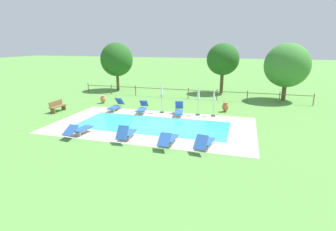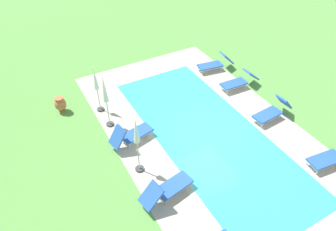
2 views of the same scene
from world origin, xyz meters
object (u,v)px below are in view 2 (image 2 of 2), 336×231
object	(u,v)px
sun_lounger_north_mid	(332,156)
terracotta_urn_near_fence	(60,104)
patio_umbrella_closed_row_mid_west	(96,84)
sun_lounger_south_mid	(239,81)
patio_umbrella_closed_row_west	(105,94)
sun_lounger_north_end	(215,63)
sun_lounger_south_far	(168,189)
patio_umbrella_closed_row_centre	(137,137)
sun_lounger_north_near_steps	(272,111)
sun_lounger_north_far	(131,134)

from	to	relation	value
sun_lounger_north_mid	terracotta_urn_near_fence	world-z (taller)	sun_lounger_north_mid
sun_lounger_north_mid	patio_umbrella_closed_row_mid_west	xyz separation A→B (m)	(7.16, 6.46, 1.05)
sun_lounger_south_mid	terracotta_urn_near_fence	size ratio (longest dim) A/B	2.65
sun_lounger_north_mid	patio_umbrella_closed_row_mid_west	bearing A→B (deg)	42.06
patio_umbrella_closed_row_west	sun_lounger_north_end	bearing A→B (deg)	-77.17
patio_umbrella_closed_row_west	terracotta_urn_near_fence	xyz separation A→B (m)	(1.91, 1.56, -1.22)
patio_umbrella_closed_row_mid_west	sun_lounger_south_far	bearing A→B (deg)	-175.39
patio_umbrella_closed_row_centre	patio_umbrella_closed_row_mid_west	bearing A→B (deg)	1.20
sun_lounger_north_end	sun_lounger_south_mid	distance (m)	1.94
patio_umbrella_closed_row_west	sun_lounger_north_near_steps	bearing A→B (deg)	-115.17
patio_umbrella_closed_row_mid_west	sun_lounger_south_mid	bearing A→B (deg)	-103.69
patio_umbrella_closed_row_west	sun_lounger_south_far	bearing A→B (deg)	-174.30
patio_umbrella_closed_row_west	sun_lounger_south_mid	bearing A→B (deg)	-93.92
sun_lounger_north_far	sun_lounger_south_mid	bearing A→B (deg)	-81.37
sun_lounger_north_far	sun_lounger_south_far	bearing A→B (deg)	-179.78
terracotta_urn_near_fence	sun_lounger_north_near_steps	bearing A→B (deg)	-121.75
patio_umbrella_closed_row_centre	sun_lounger_south_mid	bearing A→B (deg)	-69.76
patio_umbrella_closed_row_mid_west	sun_lounger_north_end	bearing A→B (deg)	-87.10
sun_lounger_north_near_steps	sun_lounger_north_mid	bearing A→B (deg)	-178.14
sun_lounger_north_end	sun_lounger_south_far	xyz separation A→B (m)	(-5.82, 6.09, -0.00)
sun_lounger_north_near_steps	sun_lounger_south_mid	distance (m)	2.54
sun_lounger_south_mid	sun_lounger_south_far	bearing A→B (deg)	122.30
sun_lounger_south_mid	patio_umbrella_closed_row_west	world-z (taller)	patio_umbrella_closed_row_west
sun_lounger_north_far	sun_lounger_north_end	distance (m)	6.74
sun_lounger_north_far	patio_umbrella_closed_row_west	world-z (taller)	patio_umbrella_closed_row_west
sun_lounger_south_far	patio_umbrella_closed_row_mid_west	world-z (taller)	patio_umbrella_closed_row_mid_west
sun_lounger_north_near_steps	terracotta_urn_near_fence	xyz separation A→B (m)	(4.90, 7.92, 0.02)
sun_lounger_north_end	terracotta_urn_near_fence	bearing A→B (deg)	86.96
sun_lounger_north_far	sun_lounger_north_end	xyz separation A→B (m)	(2.87, -6.10, -0.02)
patio_umbrella_closed_row_mid_west	terracotta_urn_near_fence	world-z (taller)	patio_umbrella_closed_row_mid_west
patio_umbrella_closed_row_mid_west	sun_lounger_north_near_steps	bearing A→B (deg)	-123.05
sun_lounger_north_mid	sun_lounger_south_mid	size ratio (longest dim) A/B	1.05
sun_lounger_north_end	terracotta_urn_near_fence	size ratio (longest dim) A/B	2.65
sun_lounger_north_far	patio_umbrella_closed_row_centre	world-z (taller)	patio_umbrella_closed_row_centre
sun_lounger_north_near_steps	patio_umbrella_closed_row_centre	distance (m)	6.41
patio_umbrella_closed_row_west	patio_umbrella_closed_row_centre	world-z (taller)	patio_umbrella_closed_row_centre
patio_umbrella_closed_row_west	terracotta_urn_near_fence	world-z (taller)	patio_umbrella_closed_row_west
sun_lounger_north_end	patio_umbrella_closed_row_mid_west	xyz separation A→B (m)	(-0.33, 6.53, 1.03)
terracotta_urn_near_fence	sun_lounger_south_far	bearing A→B (deg)	-162.27
sun_lounger_north_far	patio_umbrella_closed_row_west	xyz separation A→B (m)	(1.38, 0.42, 1.23)
sun_lounger_south_mid	patio_umbrella_closed_row_centre	distance (m)	7.05
patio_umbrella_closed_row_west	patio_umbrella_closed_row_centre	bearing A→B (deg)	-178.52
sun_lounger_north_far	patio_umbrella_closed_row_mid_west	world-z (taller)	patio_umbrella_closed_row_mid_west
sun_lounger_north_near_steps	sun_lounger_north_far	bearing A→B (deg)	74.89
sun_lounger_north_near_steps	sun_lounger_south_far	world-z (taller)	sun_lounger_north_near_steps
sun_lounger_north_far	patio_umbrella_closed_row_west	size ratio (longest dim) A/B	0.75
sun_lounger_south_mid	patio_umbrella_closed_row_mid_west	size ratio (longest dim) A/B	0.89
sun_lounger_south_far	patio_umbrella_closed_row_centre	size ratio (longest dim) A/B	0.80
sun_lounger_south_far	patio_umbrella_closed_row_west	world-z (taller)	patio_umbrella_closed_row_west
sun_lounger_north_far	sun_lounger_north_end	bearing A→B (deg)	-64.81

